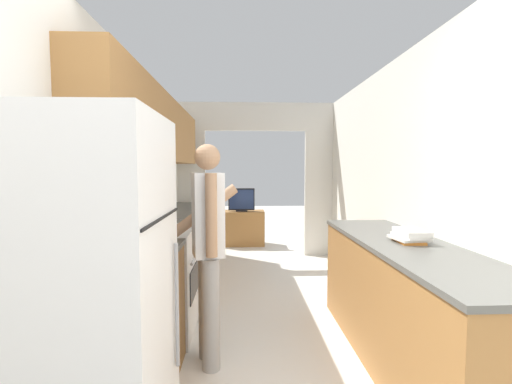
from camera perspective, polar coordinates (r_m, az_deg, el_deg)
The scene contains 12 objects.
wall_left at distance 3.25m, azimuth -20.27°, elevation 4.72°, with size 0.38×6.95×2.50m.
wall_right at distance 3.08m, azimuth 27.08°, elevation -0.07°, with size 0.06×6.95×2.50m.
wall_far_with_doorway at distance 5.59m, azimuth -0.10°, elevation 3.93°, with size 2.93×0.06×2.50m.
counter_left at distance 4.06m, azimuth -13.07°, elevation -10.22°, with size 0.62×3.46×0.91m.
counter_right at distance 2.82m, azimuth 23.78°, elevation -16.89°, with size 0.62×2.20×0.91m.
refrigerator at distance 1.83m, azimuth -25.91°, elevation -15.51°, with size 0.70×0.71×1.69m.
range_oven at distance 3.22m, azimuth -15.97°, elevation -13.98°, with size 0.66×0.73×1.05m.
person at distance 2.54m, azimuth -7.96°, elevation -9.23°, with size 0.52×0.43×1.62m.
book_stack at distance 2.73m, azimuth 24.32°, elevation -6.65°, with size 0.25×0.28×0.09m.
tv_cabinet at distance 6.48m, azimuth -2.42°, elevation -5.99°, with size 0.85×0.42×0.64m.
television at distance 6.37m, azimuth -2.43°, elevation -1.34°, with size 0.49×0.16×0.43m.
knife at distance 3.63m, azimuth -13.50°, elevation -4.47°, with size 0.17×0.30×0.02m.
Camera 1 is at (-0.22, -1.00, 1.44)m, focal length 24.00 mm.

